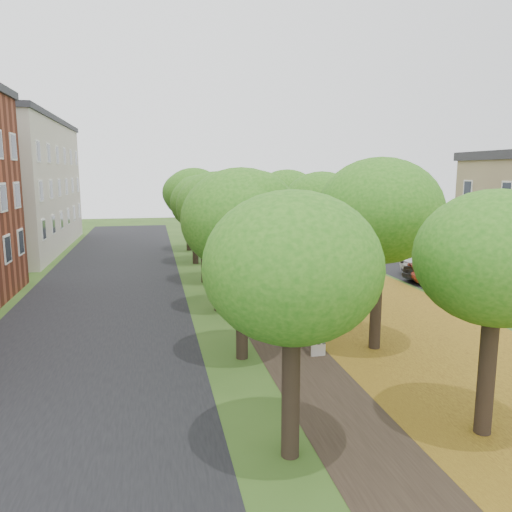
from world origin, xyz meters
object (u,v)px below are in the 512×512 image
bench (308,336)px  car_white (445,264)px  car_grey (436,269)px  car_red (451,271)px

bench → car_white: bearing=-50.4°
car_white → bench: bearing=132.2°
car_grey → car_white: (1.27, 1.10, 0.08)m
bench → car_red: bearing=-54.6°
bench → car_grey: size_ratio=0.43×
bench → car_grey: bearing=-50.4°
car_grey → car_red: bearing=173.2°
car_red → bench: bearing=136.5°
car_red → car_white: size_ratio=0.88×
car_red → car_white: bearing=-15.2°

